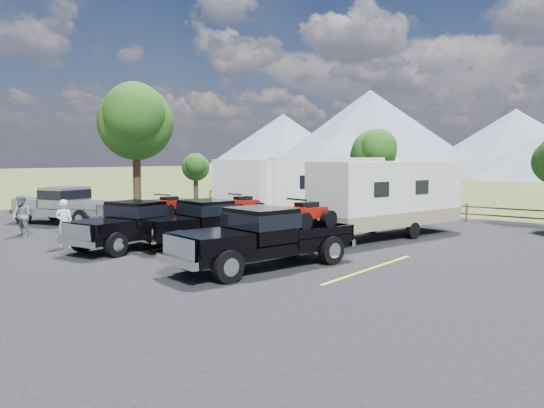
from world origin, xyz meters
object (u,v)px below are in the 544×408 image
Objects in this scene: rig_left at (141,222)px; person_a at (64,224)px; trailer_left at (277,191)px; person_b at (22,216)px; rig_center at (211,221)px; trailer_right at (388,197)px; trailer_center at (317,190)px; tree_big_nw at (136,123)px; rig_right at (267,235)px; pickup_silver at (67,205)px.

rig_left reaches higher than person_a.
trailer_left reaches higher than person_b.
rig_center reaches higher than person_a.
trailer_right is at bearing 65.92° from rig_center.
rig_center is 7.99m from trailer_center.
tree_big_nw reaches higher than rig_left.
rig_left is 3.34× the size of person_b.
tree_big_nw is at bearing -161.93° from trailer_right.
rig_right is 8.61m from person_a.
trailer_right reaches higher than rig_center.
rig_right is (6.36, 0.07, 0.06)m from rig_left.
rig_center is at bearing 42.50° from rig_left.
trailer_left is (0.01, 8.56, 0.81)m from rig_left.
tree_big_nw reaches higher than person_b.
tree_big_nw reaches higher than trailer_center.
person_b is (3.23, -8.58, -4.63)m from tree_big_nw.
tree_big_nw reaches higher than person_a.
tree_big_nw is at bearing -179.92° from trailer_left.
trailer_right reaches higher than person_b.
person_a is (-8.34, -2.14, -0.08)m from rig_right.
rig_left is 6.49m from person_b.
rig_right is at bearing -13.07° from rig_center.
rig_center is 0.62× the size of trailer_center.
person_a is (-3.78, -4.13, -0.02)m from rig_center.
pickup_silver is (-10.04, -8.18, -0.81)m from trailer_center.
trailer_right is at bearing -9.84° from trailer_left.
rig_right reaches higher than pickup_silver.
rig_right is 3.53× the size of person_a.
person_b is (-12.53, -10.19, -0.81)m from trailer_right.
rig_center is at bearing -170.24° from person_a.
trailer_right is (4.77, -1.47, -0.09)m from trailer_center.
trailer_right is at bearing -7.50° from trailer_center.
trailer_left is at bearing 116.28° from pickup_silver.
rig_right is 10.62m from trailer_left.
tree_big_nw is 0.80× the size of trailer_left.
person_b is at bearing -69.35° from tree_big_nw.
trailer_right is 1.40× the size of pickup_silver.
trailer_right is at bearing 102.01° from rig_right.
rig_left is 0.99× the size of rig_center.
person_b is at bearing -171.77° from rig_left.
rig_right is 8.49m from trailer_right.
trailer_left is 1.44× the size of pickup_silver.
person_a is (7.53, -9.00, -4.61)m from tree_big_nw.
trailer_left is at bearing 9.71° from tree_big_nw.
trailer_center is at bearing 127.45° from rig_right.
person_a is 1.02× the size of person_b.
trailer_right is (6.25, 8.54, 0.77)m from rig_left.
rig_left is 2.87m from person_a.
trailer_right is at bearing -165.67° from person_a.
rig_center is 3.31× the size of person_a.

